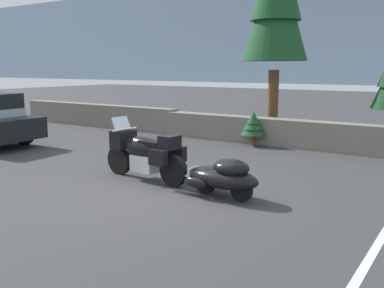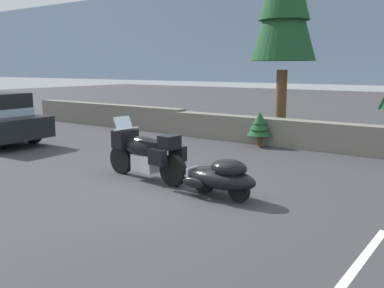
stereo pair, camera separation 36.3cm
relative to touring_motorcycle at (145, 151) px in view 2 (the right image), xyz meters
The scene contains 6 objects.
ground_plane 1.06m from the touring_motorcycle, 35.48° to the right, with size 80.00×80.00×0.00m, color #38383A.
stone_guard_wall 5.67m from the touring_motorcycle, 86.44° to the left, with size 24.00×0.64×0.92m.
touring_motorcycle is the anchor object (origin of this frame).
car_shaped_trailer 2.09m from the touring_motorcycle, ahead, with size 2.22×0.86×0.76m.
pine_sapling_near 5.12m from the touring_motorcycle, 88.37° to the left, with size 0.78×0.78×1.07m.
parking_stripe_marker 5.38m from the touring_motorcycle, 21.92° to the right, with size 0.12×3.60×0.01m, color silver.
Camera 2 is at (5.54, -6.42, 2.42)m, focal length 40.61 mm.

